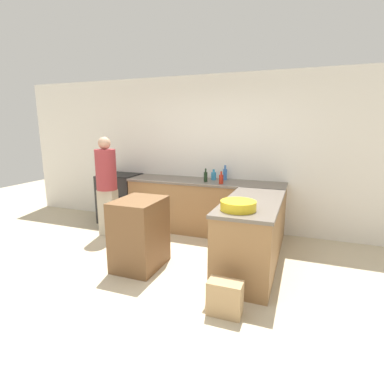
{
  "coord_description": "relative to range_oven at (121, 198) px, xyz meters",
  "views": [
    {
      "loc": [
        1.59,
        -2.9,
        1.83
      ],
      "look_at": [
        0.19,
        0.77,
        0.96
      ],
      "focal_mm": 28.0,
      "sensor_mm": 36.0,
      "label": 1
    }
  ],
  "objects": [
    {
      "name": "counter_back",
      "position": [
        1.72,
        -0.0,
        -0.0
      ],
      "size": [
        2.7,
        0.68,
        0.92
      ],
      "color": "olive",
      "rests_on": "ground_plane"
    },
    {
      "name": "hot_sauce_bottle",
      "position": [
        2.06,
        -0.19,
        0.54
      ],
      "size": [
        0.07,
        0.07,
        0.2
      ],
      "color": "red",
      "rests_on": "counter_back"
    },
    {
      "name": "dish_soap_bottle",
      "position": [
        1.83,
        0.14,
        0.53
      ],
      "size": [
        0.09,
        0.09,
        0.18
      ],
      "color": "#338CBF",
      "rests_on": "counter_back"
    },
    {
      "name": "counter_peninsula",
      "position": [
        2.73,
        -1.13,
        -0.0
      ],
      "size": [
        0.69,
        1.63,
        0.92
      ],
      "color": "olive",
      "rests_on": "ground_plane"
    },
    {
      "name": "water_bottle_blue",
      "position": [
        2.02,
        0.19,
        0.56
      ],
      "size": [
        0.07,
        0.07,
        0.26
      ],
      "color": "#386BB7",
      "rests_on": "counter_back"
    },
    {
      "name": "wall_back",
      "position": [
        1.72,
        0.36,
        0.89
      ],
      "size": [
        8.0,
        0.06,
        2.7
      ],
      "color": "white",
      "rests_on": "ground_plane"
    },
    {
      "name": "island_table",
      "position": [
        1.35,
        -1.59,
        -0.01
      ],
      "size": [
        0.55,
        0.7,
        0.92
      ],
      "color": "brown",
      "rests_on": "ground_plane"
    },
    {
      "name": "person_by_range",
      "position": [
        0.25,
        -0.75,
        0.44
      ],
      "size": [
        0.34,
        0.34,
        1.66
      ],
      "color": "#ADA38E",
      "rests_on": "ground_plane"
    },
    {
      "name": "mixing_bowl",
      "position": [
        2.65,
        -1.63,
        0.51
      ],
      "size": [
        0.4,
        0.4,
        0.1
      ],
      "color": "yellow",
      "rests_on": "counter_peninsula"
    },
    {
      "name": "ground_plane",
      "position": [
        1.72,
        -1.9,
        -0.46
      ],
      "size": [
        14.0,
        14.0,
        0.0
      ],
      "primitive_type": "plane",
      "color": "beige"
    },
    {
      "name": "wine_bottle_dark",
      "position": [
        1.76,
        -0.1,
        0.54
      ],
      "size": [
        0.06,
        0.06,
        0.22
      ],
      "color": "black",
      "rests_on": "counter_back"
    },
    {
      "name": "range_oven",
      "position": [
        0.0,
        0.0,
        0.0
      ],
      "size": [
        0.73,
        0.66,
        0.93
      ],
      "color": "black",
      "rests_on": "ground_plane"
    },
    {
      "name": "paper_bag",
      "position": [
        2.67,
        -2.21,
        -0.29
      ],
      "size": [
        0.34,
        0.19,
        0.35
      ],
      "color": "tan",
      "rests_on": "ground_plane"
    }
  ]
}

